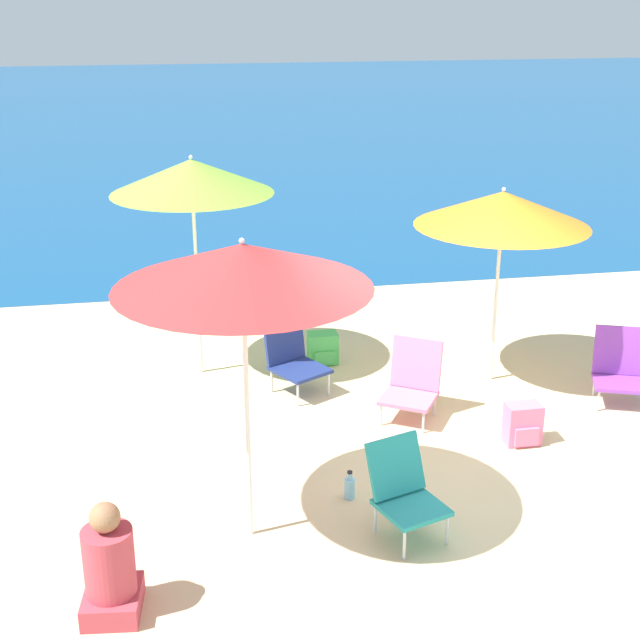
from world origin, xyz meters
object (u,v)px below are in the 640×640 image
at_px(beach_umbrella_lime, 192,177).
at_px(backpack_pink, 523,424).
at_px(backpack_green, 323,348).
at_px(water_bottle, 350,488).
at_px(beach_umbrella_orange, 502,209).
at_px(person_seated_near, 110,570).
at_px(beach_chair_navy, 293,356).
at_px(beach_umbrella_red, 243,266).
at_px(beach_chair_purple, 621,366).
at_px(beach_chair_teal, 404,488).
at_px(beach_chair_pink, 412,381).

relative_size(beach_umbrella_lime, backpack_pink, 6.11).
xyz_separation_m(backpack_green, water_bottle, (-0.30, -2.78, -0.08)).
height_order(beach_umbrella_orange, person_seated_near, beach_umbrella_orange).
distance_m(backpack_pink, water_bottle, 1.85).
height_order(beach_umbrella_lime, backpack_green, beach_umbrella_lime).
relative_size(beach_umbrella_lime, beach_chair_navy, 3.13).
relative_size(backpack_green, backpack_pink, 0.91).
height_order(beach_umbrella_red, backpack_pink, beach_umbrella_red).
relative_size(beach_chair_navy, beach_chair_purple, 1.01).
relative_size(beach_chair_teal, backpack_green, 2.07).
relative_size(beach_chair_teal, person_seated_near, 0.87).
relative_size(beach_umbrella_red, beach_umbrella_orange, 1.13).
bearing_deg(beach_umbrella_lime, beach_chair_navy, -35.13).
height_order(beach_umbrella_orange, beach_chair_navy, beach_umbrella_orange).
xyz_separation_m(beach_chair_navy, backpack_green, (0.43, 0.64, -0.20)).
bearing_deg(beach_chair_pink, backpack_pink, -8.78).
xyz_separation_m(beach_chair_pink, beach_chair_navy, (-1.04, 0.78, 0.01)).
distance_m(beach_chair_pink, backpack_green, 1.56).
relative_size(beach_chair_pink, beach_chair_navy, 1.00).
bearing_deg(beach_umbrella_red, beach_chair_navy, 74.24).
relative_size(person_seated_near, backpack_green, 2.36).
distance_m(beach_umbrella_orange, person_seated_near, 5.16).
xyz_separation_m(beach_umbrella_lime, backpack_green, (1.34, 0.00, -1.95)).
bearing_deg(beach_chair_navy, beach_umbrella_orange, -32.35).
relative_size(beach_chair_purple, backpack_green, 2.13).
bearing_deg(beach_umbrella_orange, water_bottle, -133.96).
relative_size(beach_chair_navy, backpack_pink, 1.95).
bearing_deg(backpack_green, beach_chair_pink, -66.83).
distance_m(beach_umbrella_red, beach_chair_navy, 3.14).
height_order(beach_chair_pink, beach_chair_teal, beach_chair_pink).
height_order(beach_chair_purple, person_seated_near, person_seated_near).
bearing_deg(beach_chair_teal, backpack_pink, 20.06).
bearing_deg(backpack_pink, water_bottle, -159.91).
xyz_separation_m(beach_umbrella_orange, beach_chair_pink, (-1.06, -0.68, -1.48)).
bearing_deg(beach_umbrella_orange, beach_chair_teal, -122.94).
bearing_deg(person_seated_near, beach_chair_navy, 68.74).
xyz_separation_m(beach_umbrella_red, backpack_pink, (2.58, 1.00, -1.93)).
bearing_deg(beach_chair_teal, person_seated_near, 175.61).
height_order(beach_umbrella_red, beach_chair_purple, beach_umbrella_red).
height_order(beach_chair_purple, beach_chair_teal, beach_chair_purple).
height_order(beach_chair_pink, backpack_pink, beach_chair_pink).
xyz_separation_m(person_seated_near, backpack_green, (2.14, 3.88, -0.16)).
bearing_deg(backpack_green, beach_umbrella_lime, -179.94).
relative_size(beach_umbrella_lime, beach_chair_purple, 3.15).
xyz_separation_m(beach_umbrella_orange, water_bottle, (-1.97, -2.04, -1.75)).
xyz_separation_m(backpack_pink, water_bottle, (-1.74, -0.64, -0.09)).
height_order(beach_umbrella_red, beach_umbrella_orange, beach_umbrella_red).
bearing_deg(beach_chair_purple, backpack_green, 172.32).
distance_m(person_seated_near, backpack_green, 4.43).
bearing_deg(beach_umbrella_red, beach_chair_teal, -8.78).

